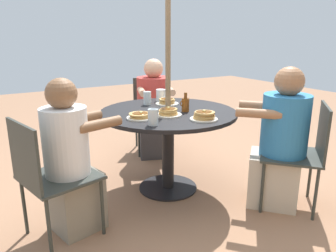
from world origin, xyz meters
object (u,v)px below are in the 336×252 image
diner_east (154,113)px  diner_south (71,163)px  patio_chair_south (47,173)px  patio_chair_north (303,149)px  coffee_cup (161,95)px  syrup_bottle (185,104)px  patio_table (168,124)px  drinking_glass_b (153,117)px  patio_chair_east (152,109)px  drinking_glass_a (147,98)px  pancake_plate_a (140,116)px  pancake_plate_c (168,113)px  pancake_plate_d (204,116)px  diner_north (279,144)px  pancake_plate_b (167,102)px

diner_east → diner_south: (1.23, 1.08, 0.02)m
patio_chair_south → patio_chair_north: bearing=59.3°
patio_chair_north → coffee_cup: 1.37m
diner_east → coffee_cup: size_ratio=9.46×
syrup_bottle → diner_south: bearing=7.2°
diner_east → patio_chair_south: bearing=59.7°
diner_east → diner_south: 1.64m
patio_table → drinking_glass_b: size_ratio=9.90×
patio_chair_east → coffee_cup: 0.74m
diner_east → drinking_glass_a: 0.72m
pancake_plate_a → pancake_plate_c: bearing=173.6°
pancake_plate_a → pancake_plate_d: (-0.40, 0.28, 0.01)m
patio_chair_south → pancake_plate_d: size_ratio=3.96×
patio_table → diner_north: bearing=132.4°
diner_east → pancake_plate_b: 0.71m
patio_chair_north → diner_north: diner_north is taller
patio_chair_south → pancake_plate_d: (-1.15, 0.14, 0.26)m
coffee_cup → pancake_plate_d: bearing=84.8°
patio_chair_north → coffee_cup: size_ratio=7.35×
diner_south → diner_east: bearing=117.6°
drinking_glass_a → coffee_cup: bearing=-157.9°
pancake_plate_c → pancake_plate_d: pancake_plate_d is taller
pancake_plate_d → patio_table: bearing=-78.5°
patio_table → pancake_plate_b: (-0.13, -0.23, 0.14)m
patio_table → pancake_plate_c: size_ratio=5.47×
coffee_cup → drinking_glass_b: size_ratio=0.98×
pancake_plate_a → drinking_glass_a: 0.53m
drinking_glass_a → drinking_glass_b: bearing=66.2°
pancake_plate_c → syrup_bottle: (-0.20, -0.05, 0.04)m
pancake_plate_c → coffee_cup: coffee_cup is taller
pancake_plate_c → pancake_plate_d: (-0.16, 0.25, 0.00)m
diner_south → coffee_cup: size_ratio=9.46×
patio_chair_south → diner_south: (-0.17, -0.04, 0.02)m
diner_south → coffee_cup: diner_south is taller
patio_chair_east → syrup_bottle: size_ratio=5.27×
patio_chair_north → drinking_glass_b: size_ratio=7.17×
diner_north → coffee_cup: 1.21m
drinking_glass_a → drinking_glass_b: 0.71m
coffee_cup → pancake_plate_b: bearing=80.4°
patio_chair_east → pancake_plate_c: 1.29m
patio_chair_south → drinking_glass_b: size_ratio=7.17×
diner_south → pancake_plate_b: 1.15m
patio_table → drinking_glass_a: 0.37m
diner_north → diner_east: 1.57m
diner_east → syrup_bottle: bearing=98.3°
patio_table → pancake_plate_a: size_ratio=5.47×
patio_chair_south → drinking_glass_b: (-0.75, 0.07, 0.29)m
pancake_plate_b → pancake_plate_d: size_ratio=1.00×
diner_east → pancake_plate_c: size_ratio=5.10×
pancake_plate_d → syrup_bottle: 0.31m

